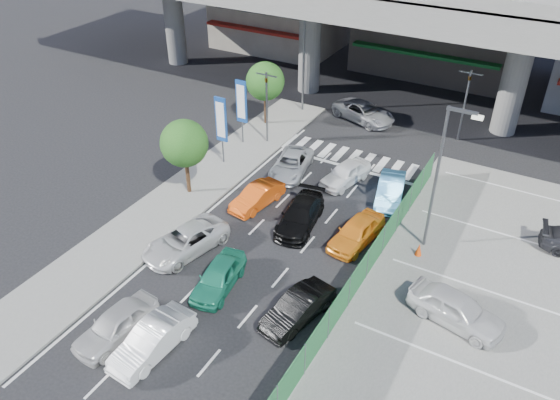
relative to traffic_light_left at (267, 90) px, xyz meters
The scene contains 26 objects.
ground 14.07m from the traffic_light_left, 62.68° to the right, with size 120.00×120.00×0.00m, color black.
parking_lot 20.28m from the traffic_light_left, 30.17° to the right, with size 12.00×28.00×0.06m, color slate.
sidewalk_left 8.93m from the traffic_light_left, 95.71° to the right, with size 4.00×30.00×0.12m, color slate.
fence_run 16.20m from the traffic_light_left, 43.73° to the right, with size 0.16×22.00×1.80m, color #216233, non-canonical shape.
traffic_light_left is the anchor object (origin of this frame).
traffic_light_right 13.63m from the traffic_light_left, 30.89° to the left, with size 1.60×1.24×5.20m.
street_lamp_right 14.68m from the traffic_light_left, 24.16° to the right, with size 1.65×0.22×8.00m.
street_lamp_left 6.06m from the traffic_light_left, 91.20° to the left, with size 1.65×0.22×8.00m.
signboard_near 4.22m from the traffic_light_left, 104.02° to the right, with size 0.80×0.14×4.70m.
signboard_far 1.93m from the traffic_light_left, 144.30° to the right, with size 0.80×0.14×4.70m.
tree_near 8.06m from the traffic_light_left, 95.71° to the right, with size 2.80×2.80×4.80m.
tree_far 3.02m from the traffic_light_left, 122.62° to the left, with size 2.80×2.80×4.80m.
van_white_back_left 19.31m from the traffic_light_left, 79.44° to the right, with size 1.63×4.05×1.38m, color beige.
hatch_white_back_mid 19.67m from the traffic_light_left, 73.78° to the right, with size 1.43×4.10×1.35m, color white.
sedan_white_mid_left 13.22m from the traffic_light_left, 78.82° to the right, with size 2.20×4.77×1.32m, color silver.
taxi_teal_mid 15.42m from the traffic_light_left, 68.36° to the right, with size 1.56×3.87×1.32m, color #1F8465.
hatch_black_mid_right 17.41m from the traffic_light_left, 54.88° to the right, with size 1.37×3.93×1.29m, color black.
taxi_orange_left 8.61m from the traffic_light_left, 63.68° to the right, with size 1.31×3.77×1.24m, color #DF4D0F.
sedan_black_mid 10.62m from the traffic_light_left, 49.06° to the right, with size 1.86×4.57×1.33m, color black.
taxi_orange_right 12.90m from the traffic_light_left, 37.19° to the right, with size 1.63×4.05×1.38m, color orange.
wagon_silver_front_left 5.55m from the traffic_light_left, 39.34° to the right, with size 2.05×4.44×1.23m, color #BABDC3.
sedan_white_front_mid 8.04m from the traffic_light_left, 17.91° to the right, with size 1.57×3.89×1.33m, color white.
kei_truck_front_right 11.00m from the traffic_light_left, 15.56° to the right, with size 1.46×4.19×1.38m, color #58B1F1.
crossing_wagon_silver 8.73m from the traffic_light_left, 55.80° to the left, with size 2.30×5.00×1.39m, color #97989E.
parked_sedan_white 19.52m from the traffic_light_left, 33.84° to the right, with size 1.75×4.34×1.48m, color silver.
traffic_cone 15.35m from the traffic_light_left, 27.95° to the right, with size 0.36×0.36×0.70m, color #F44B0D.
Camera 1 is at (11.52, -17.62, 18.17)m, focal length 35.00 mm.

